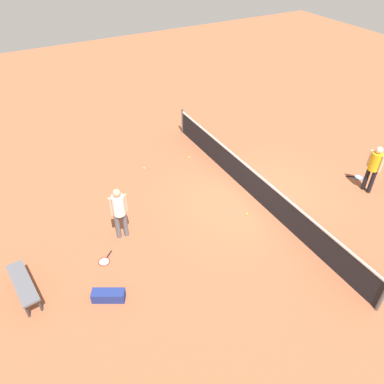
% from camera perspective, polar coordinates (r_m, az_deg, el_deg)
% --- Properties ---
extents(ground_plane, '(40.00, 40.00, 0.00)m').
position_cam_1_polar(ground_plane, '(12.63, 9.19, -0.64)').
color(ground_plane, '#9E5638').
extents(court_net, '(10.09, 0.09, 1.07)m').
position_cam_1_polar(court_net, '(12.33, 9.42, 1.18)').
color(court_net, '#4C4C51').
rests_on(court_net, ground_plane).
extents(player_near_side, '(0.37, 0.53, 1.70)m').
position_cam_1_polar(player_near_side, '(10.58, -11.01, -2.62)').
color(player_near_side, '#595960').
rests_on(player_near_side, ground_plane).
extents(player_far_side, '(0.53, 0.36, 1.70)m').
position_cam_1_polar(player_far_side, '(13.49, 25.90, 3.64)').
color(player_far_side, black).
rests_on(player_far_side, ground_plane).
extents(tennis_racket_near_player, '(0.52, 0.54, 0.03)m').
position_cam_1_polar(tennis_racket_near_player, '(10.65, -13.11, -10.15)').
color(tennis_racket_near_player, red).
rests_on(tennis_racket_near_player, ground_plane).
extents(tennis_racket_far_player, '(0.50, 0.56, 0.03)m').
position_cam_1_polar(tennis_racket_far_player, '(14.56, 23.86, 2.06)').
color(tennis_racket_far_player, blue).
rests_on(tennis_racket_far_player, ground_plane).
extents(tennis_ball_near_player, '(0.07, 0.07, 0.07)m').
position_cam_1_polar(tennis_ball_near_player, '(13.88, -7.26, 3.63)').
color(tennis_ball_near_player, '#C6E033').
rests_on(tennis_ball_near_player, ground_plane).
extents(tennis_ball_by_net, '(0.07, 0.07, 0.07)m').
position_cam_1_polar(tennis_ball_by_net, '(11.86, 8.32, -3.29)').
color(tennis_ball_by_net, '#C6E033').
rests_on(tennis_ball_by_net, ground_plane).
extents(tennis_ball_midcourt, '(0.07, 0.07, 0.07)m').
position_cam_1_polar(tennis_ball_midcourt, '(14.39, -0.42, 5.33)').
color(tennis_ball_midcourt, '#C6E033').
rests_on(tennis_ball_midcourt, ground_plane).
extents(courtside_bench, '(1.54, 0.58, 0.48)m').
position_cam_1_polar(courtside_bench, '(10.23, -24.29, -12.55)').
color(courtside_bench, '#595960').
rests_on(courtside_bench, ground_plane).
extents(equipment_bag, '(0.63, 0.84, 0.28)m').
position_cam_1_polar(equipment_bag, '(9.72, -12.77, -15.08)').
color(equipment_bag, navy).
rests_on(equipment_bag, ground_plane).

